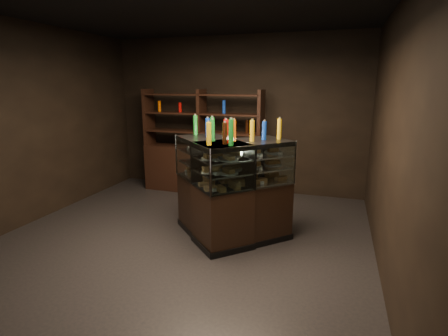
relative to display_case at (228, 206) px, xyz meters
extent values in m
plane|color=black|center=(-0.58, -0.16, -0.47)|extent=(5.00, 5.00, 0.00)
cube|color=black|center=(-0.58, 2.34, 1.03)|extent=(5.00, 0.02, 3.00)
cube|color=black|center=(-0.58, -2.66, 1.03)|extent=(5.00, 0.02, 3.00)
cube|color=black|center=(1.92, -0.16, 1.03)|extent=(0.02, 5.00, 3.00)
cube|color=black|center=(-3.08, -0.16, 1.03)|extent=(0.02, 5.00, 3.00)
cube|color=black|center=(-0.58, -0.16, 2.53)|extent=(5.00, 5.00, 0.02)
cube|color=black|center=(0.21, 0.00, -0.06)|extent=(1.30, 1.31, 0.80)
cube|color=black|center=(0.21, 0.00, -0.43)|extent=(1.34, 1.35, 0.08)
cube|color=black|center=(0.21, 0.00, 0.88)|extent=(1.30, 1.31, 0.06)
cube|color=silver|center=(0.21, 0.00, 0.35)|extent=(1.23, 1.24, 0.02)
cube|color=silver|center=(0.21, 0.00, 0.54)|extent=(1.23, 1.24, 0.02)
cube|color=silver|center=(0.21, 0.00, 0.71)|extent=(1.23, 1.24, 0.02)
cube|color=white|center=(0.44, -0.22, 0.62)|extent=(0.87, 0.88, 0.57)
cylinder|color=silver|center=(0.86, 0.22, 0.62)|extent=(0.03, 0.03, 0.59)
cylinder|color=silver|center=(0.00, -0.65, 0.62)|extent=(0.03, 0.03, 0.59)
cube|color=black|center=(-0.21, 0.00, -0.06)|extent=(1.30, 1.31, 0.80)
cube|color=black|center=(-0.21, 0.00, -0.43)|extent=(1.34, 1.35, 0.08)
cube|color=black|center=(-0.21, 0.00, 0.88)|extent=(1.30, 1.31, 0.06)
cube|color=silver|center=(-0.21, 0.00, 0.35)|extent=(1.23, 1.24, 0.02)
cube|color=silver|center=(-0.21, 0.00, 0.54)|extent=(1.23, 1.24, 0.02)
cube|color=silver|center=(-0.21, 0.00, 0.71)|extent=(1.23, 1.24, 0.02)
cube|color=white|center=(-0.44, -0.22, 0.62)|extent=(0.86, 0.89, 0.57)
cylinder|color=silver|center=(0.00, -0.65, 0.62)|extent=(0.03, 0.03, 0.59)
cylinder|color=silver|center=(-0.86, 0.23, 0.62)|extent=(0.03, 0.03, 0.59)
cube|color=#C18145|center=(-0.13, -0.39, 0.39)|extent=(0.19, 0.19, 0.06)
cube|color=#C18145|center=(0.11, -0.14, 0.39)|extent=(0.19, 0.19, 0.06)
cube|color=#C18145|center=(0.35, 0.10, 0.39)|extent=(0.19, 0.19, 0.06)
cube|color=#C18145|center=(0.60, 0.35, 0.39)|extent=(0.19, 0.19, 0.06)
cylinder|color=white|center=(-0.12, -0.33, 0.56)|extent=(0.24, 0.24, 0.02)
cube|color=#C18145|center=(-0.12, -0.33, 0.59)|extent=(0.18, 0.18, 0.05)
cylinder|color=white|center=(0.10, -0.11, 0.56)|extent=(0.24, 0.24, 0.02)
cube|color=#C18145|center=(0.10, -0.11, 0.59)|extent=(0.18, 0.18, 0.05)
cylinder|color=white|center=(0.32, 0.11, 0.56)|extent=(0.24, 0.24, 0.02)
cube|color=#C18145|center=(0.32, 0.11, 0.59)|extent=(0.18, 0.18, 0.05)
cylinder|color=white|center=(0.54, 0.33, 0.56)|extent=(0.24, 0.24, 0.02)
cube|color=#C18145|center=(0.54, 0.33, 0.59)|extent=(0.18, 0.18, 0.05)
cylinder|color=white|center=(-0.12, -0.33, 0.73)|extent=(0.24, 0.24, 0.02)
cube|color=#C18145|center=(-0.12, -0.33, 0.76)|extent=(0.18, 0.18, 0.05)
cylinder|color=white|center=(0.10, -0.11, 0.73)|extent=(0.24, 0.24, 0.02)
cube|color=#C18145|center=(0.10, -0.11, 0.76)|extent=(0.18, 0.18, 0.05)
cylinder|color=white|center=(0.32, 0.11, 0.73)|extent=(0.24, 0.24, 0.02)
cube|color=#C18145|center=(0.32, 0.11, 0.76)|extent=(0.18, 0.18, 0.05)
cylinder|color=white|center=(0.54, 0.33, 0.73)|extent=(0.24, 0.24, 0.02)
cube|color=#C18145|center=(0.54, 0.33, 0.76)|extent=(0.18, 0.18, 0.05)
cube|color=#C18145|center=(-0.59, 0.35, 0.39)|extent=(0.19, 0.19, 0.06)
cube|color=#C18145|center=(-0.35, 0.10, 0.39)|extent=(0.19, 0.19, 0.06)
cube|color=#C18145|center=(-0.11, -0.14, 0.39)|extent=(0.19, 0.19, 0.06)
cube|color=#C18145|center=(0.13, -0.39, 0.39)|extent=(0.19, 0.19, 0.06)
cylinder|color=white|center=(-0.54, 0.34, 0.56)|extent=(0.24, 0.24, 0.02)
cube|color=#C18145|center=(-0.54, 0.34, 0.59)|extent=(0.18, 0.18, 0.05)
cylinder|color=white|center=(-0.32, 0.11, 0.56)|extent=(0.24, 0.24, 0.02)
cube|color=#C18145|center=(-0.32, 0.11, 0.59)|extent=(0.18, 0.18, 0.05)
cylinder|color=white|center=(-0.10, -0.11, 0.56)|extent=(0.24, 0.24, 0.02)
cube|color=#C18145|center=(-0.10, -0.11, 0.59)|extent=(0.18, 0.18, 0.05)
cylinder|color=white|center=(0.12, -0.33, 0.56)|extent=(0.24, 0.24, 0.02)
cube|color=#C18145|center=(0.12, -0.33, 0.59)|extent=(0.18, 0.18, 0.05)
cylinder|color=white|center=(-0.54, 0.34, 0.73)|extent=(0.24, 0.24, 0.02)
cube|color=#C18145|center=(-0.54, 0.34, 0.76)|extent=(0.18, 0.18, 0.05)
cylinder|color=white|center=(-0.32, 0.11, 0.73)|extent=(0.24, 0.24, 0.02)
cube|color=#C18145|center=(-0.32, 0.11, 0.76)|extent=(0.18, 0.18, 0.05)
cylinder|color=white|center=(-0.10, -0.11, 0.73)|extent=(0.24, 0.24, 0.02)
cube|color=#C18145|center=(-0.10, -0.11, 0.76)|extent=(0.18, 0.18, 0.05)
cylinder|color=white|center=(0.12, -0.33, 0.73)|extent=(0.24, 0.24, 0.02)
cube|color=#C18145|center=(0.12, -0.33, 0.76)|extent=(0.18, 0.18, 0.05)
cylinder|color=#0F38B2|center=(-0.15, -0.37, 1.05)|extent=(0.06, 0.06, 0.28)
cylinder|color=silver|center=(-0.15, -0.37, 1.20)|extent=(0.03, 0.03, 0.02)
cylinder|color=black|center=(-0.01, -0.22, 1.05)|extent=(0.06, 0.06, 0.28)
cylinder|color=silver|center=(-0.01, -0.22, 1.20)|extent=(0.03, 0.03, 0.02)
cylinder|color=yellow|center=(0.14, -0.07, 1.05)|extent=(0.06, 0.06, 0.28)
cylinder|color=silver|center=(0.14, -0.07, 1.20)|extent=(0.03, 0.03, 0.02)
cylinder|color=silver|center=(0.28, 0.07, 1.05)|extent=(0.06, 0.06, 0.28)
cylinder|color=silver|center=(0.28, 0.07, 1.20)|extent=(0.03, 0.03, 0.02)
cylinder|color=#B20C0A|center=(0.43, 0.22, 1.05)|extent=(0.06, 0.06, 0.28)
cylinder|color=silver|center=(0.43, 0.22, 1.20)|extent=(0.03, 0.03, 0.02)
cylinder|color=#147223|center=(0.57, 0.37, 1.05)|extent=(0.06, 0.06, 0.28)
cylinder|color=silver|center=(0.57, 0.37, 1.20)|extent=(0.03, 0.03, 0.02)
cylinder|color=#0F38B2|center=(-0.57, 0.37, 1.05)|extent=(0.06, 0.06, 0.28)
cylinder|color=silver|center=(-0.57, 0.37, 1.20)|extent=(0.03, 0.03, 0.02)
cylinder|color=black|center=(-0.43, 0.23, 1.05)|extent=(0.06, 0.06, 0.28)
cylinder|color=silver|center=(-0.43, 0.23, 1.20)|extent=(0.03, 0.03, 0.02)
cylinder|color=yellow|center=(-0.28, 0.08, 1.05)|extent=(0.06, 0.06, 0.28)
cylinder|color=silver|center=(-0.28, 0.08, 1.20)|extent=(0.03, 0.03, 0.02)
cylinder|color=silver|center=(-0.14, -0.07, 1.05)|extent=(0.06, 0.06, 0.28)
cylinder|color=silver|center=(-0.14, -0.07, 1.20)|extent=(0.03, 0.03, 0.02)
cylinder|color=#B20C0A|center=(0.01, -0.22, 1.05)|extent=(0.06, 0.06, 0.28)
cylinder|color=silver|center=(0.01, -0.22, 1.20)|extent=(0.03, 0.03, 0.02)
cylinder|color=#147223|center=(0.15, -0.37, 1.05)|extent=(0.06, 0.06, 0.28)
cylinder|color=silver|center=(0.15, -0.37, 1.20)|extent=(0.03, 0.03, 0.02)
cylinder|color=black|center=(0.09, 1.06, -0.39)|extent=(0.21, 0.21, 0.16)
cone|color=#1B5F2B|center=(0.09, 1.06, -0.09)|extent=(0.31, 0.31, 0.43)
cone|color=#1B5F2B|center=(0.09, 1.06, 0.05)|extent=(0.24, 0.24, 0.30)
cube|color=black|center=(-1.12, 1.89, -0.02)|extent=(2.37, 0.47, 0.90)
cube|color=black|center=(-2.27, 1.91, 0.98)|extent=(0.07, 0.38, 1.10)
cube|color=black|center=(-1.12, 1.89, 0.98)|extent=(0.07, 0.38, 1.10)
cube|color=black|center=(0.04, 1.86, 0.98)|extent=(0.07, 0.38, 1.10)
cube|color=black|center=(-1.12, 1.89, 0.73)|extent=(2.33, 0.43, 0.03)
cube|color=black|center=(-1.12, 1.89, 1.08)|extent=(2.33, 0.43, 0.03)
cube|color=black|center=(-1.12, 1.89, 1.43)|extent=(2.33, 0.43, 0.03)
cylinder|color=#0F38B2|center=(-2.01, 1.91, 0.86)|extent=(0.06, 0.06, 0.22)
cylinder|color=black|center=(-1.57, 1.90, 0.86)|extent=(0.06, 0.06, 0.22)
cylinder|color=yellow|center=(-1.12, 1.89, 0.86)|extent=(0.06, 0.06, 0.22)
cylinder|color=silver|center=(-0.67, 1.88, 0.86)|extent=(0.06, 0.06, 0.22)
cylinder|color=#B20C0A|center=(-0.22, 1.87, 0.86)|extent=(0.06, 0.06, 0.22)
camera|label=1|loc=(1.36, -4.31, 1.63)|focal=28.00mm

